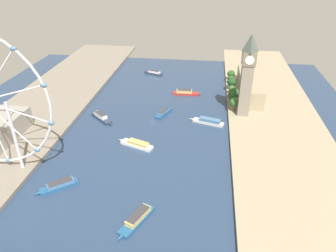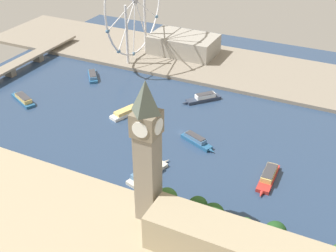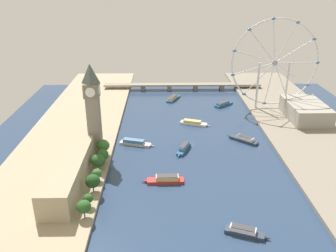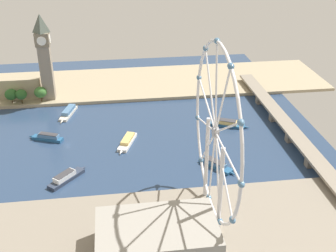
# 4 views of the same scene
# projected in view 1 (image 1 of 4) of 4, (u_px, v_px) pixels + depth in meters

# --- Properties ---
(ground_plane) EXTENTS (409.59, 409.59, 0.00)m
(ground_plane) POSITION_uv_depth(u_px,v_px,m) (152.00, 121.00, 316.02)
(ground_plane) COLOR navy
(riverbank_left) EXTENTS (90.00, 520.00, 3.00)m
(riverbank_left) POSITION_uv_depth(u_px,v_px,m) (277.00, 128.00, 301.48)
(riverbank_left) COLOR tan
(riverbank_left) RESTS_ON ground_plane
(riverbank_right) EXTENTS (90.00, 520.00, 3.00)m
(riverbank_right) POSITION_uv_depth(u_px,v_px,m) (37.00, 113.00, 329.11)
(riverbank_right) COLOR gray
(riverbank_right) RESTS_ON ground_plane
(clock_tower) EXTENTS (13.45, 13.45, 80.11)m
(clock_tower) POSITION_uv_depth(u_px,v_px,m) (247.00, 75.00, 303.25)
(clock_tower) COLOR gray
(clock_tower) RESTS_ON riverbank_left
(parliament_block) EXTENTS (22.00, 94.34, 19.32)m
(parliament_block) POSITION_uv_depth(u_px,v_px,m) (250.00, 85.00, 365.36)
(parliament_block) COLOR tan
(parliament_block) RESTS_ON riverbank_left
(tree_row_embankment) EXTENTS (12.87, 99.48, 14.39)m
(tree_row_embankment) POSITION_uv_depth(u_px,v_px,m) (233.00, 89.00, 358.03)
(tree_row_embankment) COLOR #513823
(tree_row_embankment) RESTS_ON riverbank_left
(tour_boat_0) EXTENTS (19.14, 33.42, 5.64)m
(tour_boat_0) POSITION_uv_depth(u_px,v_px,m) (137.00, 219.00, 198.46)
(tour_boat_0) COLOR #235684
(tour_boat_0) RESTS_ON ground_plane
(tour_boat_1) EXTENTS (28.30, 14.66, 5.65)m
(tour_boat_1) POSITION_uv_depth(u_px,v_px,m) (154.00, 73.00, 433.51)
(tour_boat_1) COLOR #2D384C
(tour_boat_1) RESTS_ON ground_plane
(tour_boat_2) EXTENTS (33.57, 17.20, 4.86)m
(tour_boat_2) POSITION_uv_depth(u_px,v_px,m) (137.00, 144.00, 275.13)
(tour_boat_2) COLOR white
(tour_boat_2) RESTS_ON ground_plane
(tour_boat_3) EXTENTS (28.14, 25.94, 6.14)m
(tour_boat_3) POSITION_uv_depth(u_px,v_px,m) (102.00, 117.00, 318.24)
(tour_boat_3) COLOR #2D384C
(tour_boat_3) RESTS_ON ground_plane
(tour_boat_4) EXTENTS (35.18, 15.19, 5.42)m
(tour_boat_4) POSITION_uv_depth(u_px,v_px,m) (208.00, 121.00, 311.00)
(tour_boat_4) COLOR beige
(tour_boat_4) RESTS_ON ground_plane
(tour_boat_5) EXTENTS (27.09, 23.01, 5.06)m
(tour_boat_5) POSITION_uv_depth(u_px,v_px,m) (59.00, 185.00, 226.93)
(tour_boat_5) COLOR #235684
(tour_boat_5) RESTS_ON ground_plane
(tour_boat_6) EXTENTS (33.67, 8.28, 6.00)m
(tour_boat_6) POSITION_uv_depth(u_px,v_px,m) (185.00, 92.00, 373.23)
(tour_boat_6) COLOR #B22D28
(tour_boat_6) RESTS_ON ground_plane
(tour_boat_7) EXTENTS (15.14, 28.93, 5.89)m
(tour_boat_7) POSITION_uv_depth(u_px,v_px,m) (164.00, 112.00, 328.00)
(tour_boat_7) COLOR #235684
(tour_boat_7) RESTS_ON ground_plane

